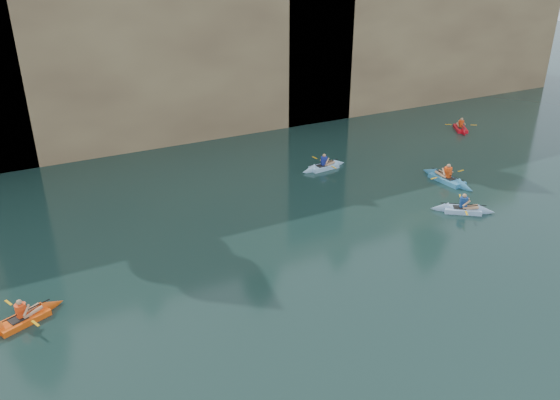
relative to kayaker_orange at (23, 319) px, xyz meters
name	(u,v)px	position (x,y,z in m)	size (l,w,h in m)	color
ground	(369,355)	(9.09, -6.62, -0.14)	(160.00, 160.00, 0.00)	black
cliff	(117,30)	(9.09, 23.38, 5.86)	(70.00, 16.00, 12.00)	tan
cliff_slab_center	(179,48)	(11.09, 15.98, 5.56)	(24.00, 2.40, 11.40)	#9A855D
cliff_slab_east	(429,38)	(31.09, 15.98, 4.78)	(26.00, 2.40, 9.84)	#9A855D
sea_cave_center	(89,130)	(5.09, 15.33, 1.46)	(3.50, 1.00, 3.20)	black
sea_cave_east	(298,92)	(19.09, 15.33, 2.11)	(5.00, 1.00, 4.50)	black
kayaker_orange	(23,319)	(0.00, 0.00, 0.00)	(2.91, 2.05, 1.09)	#FF5610
kayaker_ltblue_near	(462,209)	(18.84, -0.64, 0.01)	(2.75, 2.30, 1.15)	#91BCF3
kayaker_red_far	(460,128)	(28.11, 8.82, -0.01)	(2.08, 2.77, 1.05)	red
kayaker_ltblue_mid	(324,167)	(16.08, 7.07, 0.00)	(2.94, 2.20, 1.10)	#98CCFF
kayaker_blue_east	(447,179)	(20.81, 2.44, 0.02)	(2.42, 3.50, 1.23)	#398AC2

